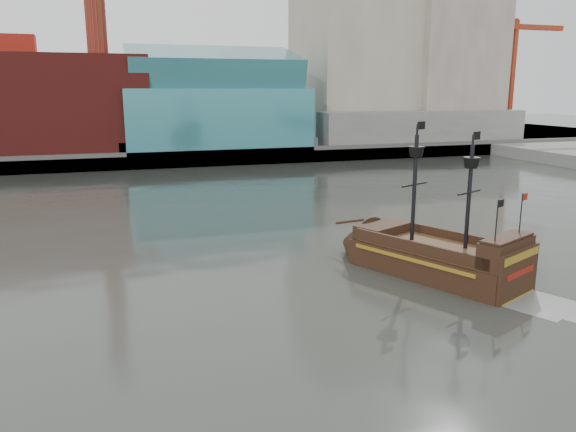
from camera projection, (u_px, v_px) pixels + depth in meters
name	position (u px, v px, depth m)	size (l,w,h in m)	color
ground	(286.00, 331.00, 28.42)	(400.00, 400.00, 0.00)	#272A25
promenade_far	(146.00, 144.00, 113.44)	(220.00, 60.00, 2.00)	slate
seawall	(161.00, 160.00, 86.04)	(220.00, 1.00, 2.60)	#4C4C49
skyline	(171.00, 18.00, 102.90)	(149.00, 45.00, 62.00)	brown
crane_a	(510.00, 56.00, 124.05)	(22.50, 4.00, 32.25)	slate
crane_b	(513.00, 74.00, 137.02)	(19.10, 4.00, 26.25)	slate
pirate_ship	(438.00, 261.00, 36.63)	(9.69, 14.77, 10.69)	black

